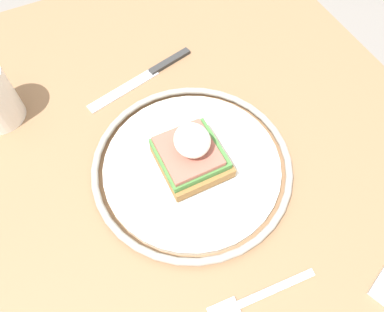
% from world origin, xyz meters
% --- Properties ---
extents(ground_plane, '(6.00, 6.00, 0.00)m').
position_xyz_m(ground_plane, '(0.00, 0.00, 0.00)').
color(ground_plane, gray).
extents(dining_table, '(0.88, 0.74, 0.76)m').
position_xyz_m(dining_table, '(0.00, 0.00, 0.62)').
color(dining_table, '#846042').
rests_on(dining_table, ground_plane).
extents(plate, '(0.28, 0.28, 0.02)m').
position_xyz_m(plate, '(-0.02, 0.01, 0.77)').
color(plate, silver).
rests_on(plate, dining_table).
extents(sandwich, '(0.09, 0.09, 0.07)m').
position_xyz_m(sandwich, '(-0.02, 0.01, 0.80)').
color(sandwich, olive).
rests_on(sandwich, plate).
extents(fork, '(0.03, 0.14, 0.00)m').
position_xyz_m(fork, '(-0.21, 0.02, 0.76)').
color(fork, silver).
rests_on(fork, dining_table).
extents(knife, '(0.06, 0.20, 0.01)m').
position_xyz_m(knife, '(0.17, -0.00, 0.76)').
color(knife, '#2D2D2D').
rests_on(knife, dining_table).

